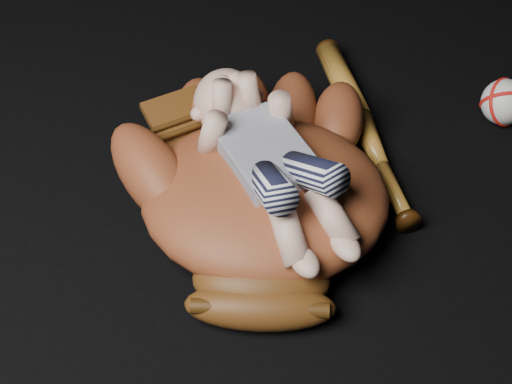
% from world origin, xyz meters
% --- Properties ---
extents(baseball_glove, '(0.59, 0.64, 0.17)m').
position_xyz_m(baseball_glove, '(-0.02, -0.02, 0.08)').
color(baseball_glove, maroon).
rests_on(baseball_glove, ground).
extents(newborn_baby, '(0.27, 0.43, 0.16)m').
position_xyz_m(newborn_baby, '(-0.01, -0.03, 0.14)').
color(newborn_baby, '#D3A288').
rests_on(newborn_baby, baseball_glove).
extents(baseball_bat, '(0.05, 0.48, 0.05)m').
position_xyz_m(baseball_bat, '(0.20, 0.15, 0.02)').
color(baseball_bat, '#A66920').
rests_on(baseball_bat, ground).
extents(baseball, '(0.09, 0.09, 0.08)m').
position_xyz_m(baseball, '(0.46, 0.14, 0.04)').
color(baseball, silver).
rests_on(baseball, ground).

